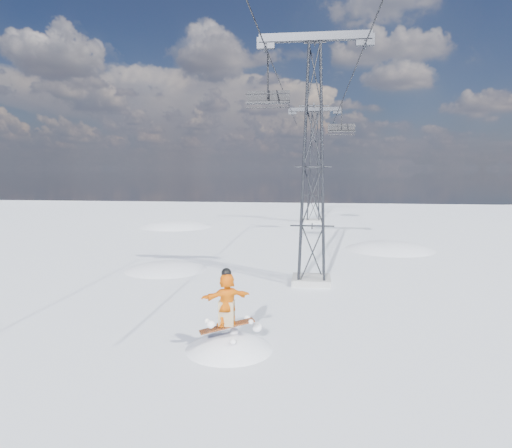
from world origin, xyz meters
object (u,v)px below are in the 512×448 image
object	(u,v)px
lift_tower_near	(313,167)
snowboarder_jump	(230,401)
lift_tower_far	(314,168)
lift_chair_near	(268,98)

from	to	relation	value
lift_tower_near	snowboarder_jump	bearing A→B (deg)	-106.03
lift_tower_far	lift_chair_near	world-z (taller)	lift_tower_far
lift_tower_near	lift_chair_near	bearing A→B (deg)	155.07
lift_tower_near	snowboarder_jump	world-z (taller)	lift_tower_near
lift_tower_far	snowboarder_jump	world-z (taller)	lift_tower_far
lift_tower_near	lift_tower_far	xyz separation A→B (m)	(0.00, 25.00, 0.00)
lift_tower_near	snowboarder_jump	xyz separation A→B (m)	(-2.40, -8.35, -7.11)
lift_tower_near	snowboarder_jump	distance (m)	11.23
lift_tower_far	lift_chair_near	bearing A→B (deg)	-95.24
lift_chair_near	snowboarder_jump	bearing A→B (deg)	-91.22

